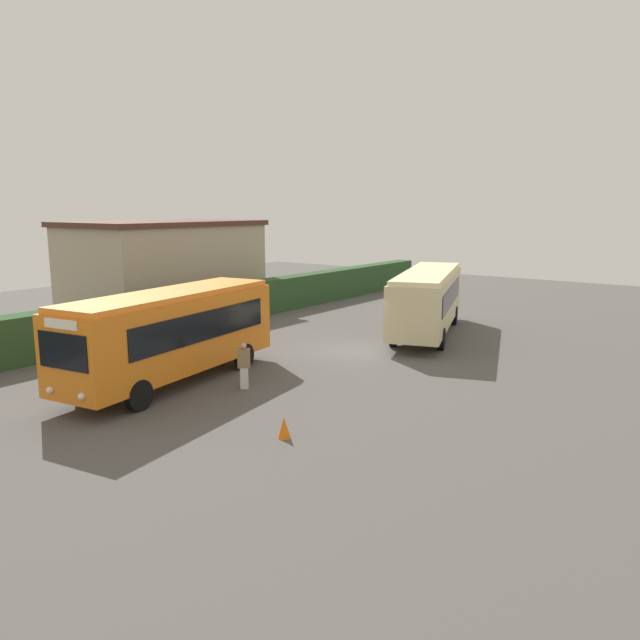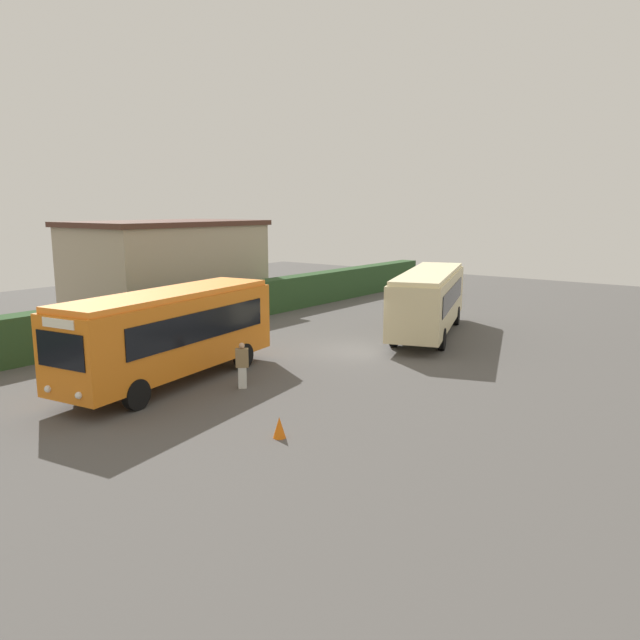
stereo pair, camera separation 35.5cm
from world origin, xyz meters
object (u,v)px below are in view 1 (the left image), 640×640
object	(u,v)px
bus_orange	(171,331)
person_left	(136,348)
person_center	(244,365)
traffic_cone	(284,428)
person_right	(153,343)
bus_cream	(427,298)

from	to	relation	value
bus_orange	person_left	size ratio (longest dim) A/B	5.27
person_center	traffic_cone	size ratio (longest dim) A/B	2.72
person_center	bus_orange	bearing A→B (deg)	-110.24
person_right	traffic_cone	xyz separation A→B (m)	(-2.80, -9.11, -0.67)
bus_orange	traffic_cone	distance (m)	7.08
bus_orange	bus_cream	distance (m)	13.64
bus_orange	person_left	xyz separation A→B (m)	(0.15, 2.29, -0.95)
bus_orange	person_right	bearing A→B (deg)	-122.23
person_left	person_center	world-z (taller)	person_left
bus_cream	person_left	size ratio (longest dim) A/B	5.70
person_left	person_right	xyz separation A→B (m)	(0.91, 0.15, 0.01)
bus_orange	bus_cream	size ratio (longest dim) A/B	0.93
bus_orange	person_left	distance (m)	2.48
person_left	traffic_cone	bearing A→B (deg)	9.97
person_left	traffic_cone	world-z (taller)	person_left
person_left	person_right	size ratio (longest dim) A/B	0.99
person_right	traffic_cone	bearing A→B (deg)	-138.11
bus_cream	person_right	bearing A→B (deg)	134.83
traffic_cone	bus_orange	bearing A→B (deg)	75.42
person_center	person_right	bearing A→B (deg)	-132.87
person_right	traffic_cone	distance (m)	9.55
bus_cream	person_left	bearing A→B (deg)	136.98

